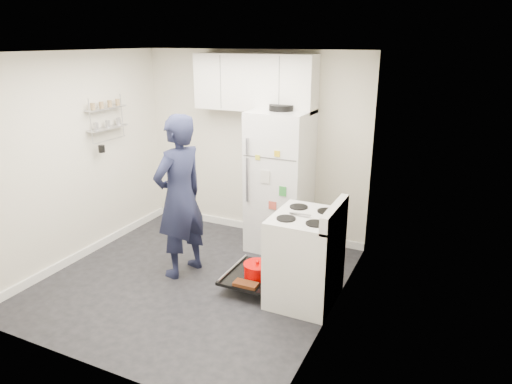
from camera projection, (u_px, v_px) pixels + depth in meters
The scene contains 7 objects.
room at pixel (188, 178), 4.88m from camera, with size 3.21×3.21×2.51m.
electric_range at pixel (304, 259), 4.70m from camera, with size 0.66×0.76×1.10m.
open_oven_door at pixel (255, 272), 4.99m from camera, with size 0.55×0.70×0.23m.
refrigerator at pixel (280, 181), 5.80m from camera, with size 0.72×0.74×1.87m.
upper_cabinets at pixel (255, 82), 5.75m from camera, with size 1.60×0.33×0.70m, color silver.
wall_shelf_rack at pixel (106, 118), 5.72m from camera, with size 0.14×0.60×0.61m.
person at pixel (180, 197), 5.11m from camera, with size 0.68×0.45×1.87m, color #181C37.
Camera 1 is at (2.61, -3.90, 2.62)m, focal length 32.00 mm.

